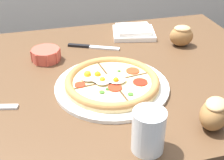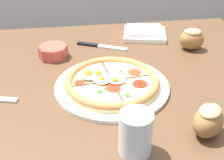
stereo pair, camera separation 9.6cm
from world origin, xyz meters
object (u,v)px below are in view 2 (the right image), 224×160
at_px(napkin_folded, 145,33).
at_px(bread_piece_mid, 192,39).
at_px(pizza, 112,83).
at_px(bread_piece_near, 208,120).
at_px(dining_table, 112,96).
at_px(water_glass, 136,135).
at_px(ramekin_bowl, 53,51).
at_px(knife_spare, 101,46).

xyz_separation_m(napkin_folded, bread_piece_mid, (0.15, -0.15, 0.03)).
relative_size(pizza, bread_piece_near, 3.05).
bearing_deg(dining_table, water_glass, -89.61).
bearing_deg(bread_piece_near, bread_piece_mid, 74.08).
relative_size(napkin_folded, water_glass, 1.82).
bearing_deg(ramekin_bowl, napkin_folded, 19.50).
distance_m(dining_table, water_glass, 0.41).
height_order(pizza, bread_piece_mid, bread_piece_mid).
bearing_deg(water_glass, knife_spare, 91.66).
bearing_deg(bread_piece_mid, bread_piece_near, -105.92).
relative_size(pizza, ramekin_bowl, 3.32).
relative_size(pizza, bread_piece_mid, 3.40).
bearing_deg(pizza, ramekin_bowl, 127.50).
xyz_separation_m(pizza, knife_spare, (0.00, 0.31, -0.02)).
bearing_deg(knife_spare, ramekin_bowl, -138.14).
xyz_separation_m(pizza, bread_piece_near, (0.21, -0.25, 0.03)).
bearing_deg(ramekin_bowl, pizza, -52.50).
xyz_separation_m(dining_table, water_glass, (0.00, -0.38, 0.15)).
height_order(ramekin_bowl, bread_piece_mid, bread_piece_mid).
distance_m(ramekin_bowl, bread_piece_near, 0.64).
distance_m(ramekin_bowl, knife_spare, 0.20).
distance_m(ramekin_bowl, bread_piece_mid, 0.54).
height_order(pizza, ramekin_bowl, pizza).
bearing_deg(pizza, bread_piece_near, -49.98).
height_order(ramekin_bowl, bread_piece_near, bread_piece_near).
bearing_deg(bread_piece_near, ramekin_bowl, 128.80).
relative_size(ramekin_bowl, bread_piece_mid, 1.02).
bearing_deg(bread_piece_near, water_glass, -170.28).
bearing_deg(napkin_folded, water_glass, -105.12).
bearing_deg(dining_table, knife_spare, 93.97).
distance_m(pizza, bread_piece_mid, 0.43).
bearing_deg(ramekin_bowl, knife_spare, 17.33).
bearing_deg(pizza, dining_table, 80.67).
distance_m(ramekin_bowl, water_glass, 0.57).
xyz_separation_m(bread_piece_mid, knife_spare, (-0.35, 0.07, -0.04)).
bearing_deg(bread_piece_near, knife_spare, 110.79).
distance_m(napkin_folded, water_glass, 0.70).
relative_size(bread_piece_mid, water_glass, 0.96).
bearing_deg(water_glass, ramekin_bowl, 111.20).
relative_size(dining_table, pizza, 3.31).
relative_size(bread_piece_mid, knife_spare, 0.54).
relative_size(knife_spare, water_glass, 1.78).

